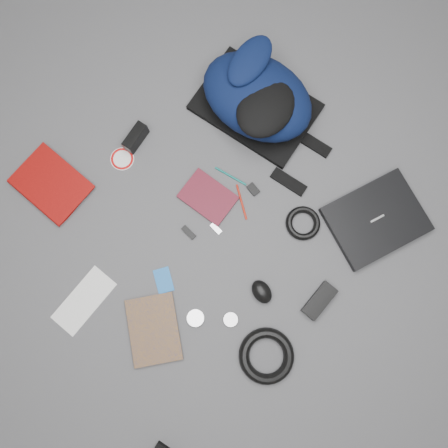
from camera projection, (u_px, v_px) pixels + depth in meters
ground at (224, 225)px, 1.49m from camera, size 4.00×4.00×0.00m
backpack at (257, 97)px, 1.47m from camera, size 0.43×0.52×0.18m
laptop at (376, 219)px, 1.48m from camera, size 0.35×0.29×0.03m
textbook_red at (33, 204)px, 1.49m from camera, size 0.23×0.28×0.03m
comic_book at (129, 334)px, 1.43m from camera, size 0.24×0.27×0.02m
envelope at (84, 301)px, 1.45m from camera, size 0.24×0.15×0.00m
dvd_case at (208, 197)px, 1.50m from camera, size 0.17×0.21×0.01m
compact_camera at (136, 138)px, 1.52m from camera, size 0.11×0.07×0.06m
sticker_disc at (122, 159)px, 1.53m from camera, size 0.09×0.09×0.00m
pen_teal at (231, 176)px, 1.52m from camera, size 0.05×0.12×0.01m
pen_red at (242, 202)px, 1.50m from camera, size 0.06×0.12×0.01m
id_badge at (164, 280)px, 1.46m from camera, size 0.08×0.10×0.00m
usb_black at (189, 232)px, 1.48m from camera, size 0.03×0.06×0.01m
usb_silver at (216, 228)px, 1.49m from camera, size 0.02×0.05×0.01m
key_fob at (253, 189)px, 1.51m from camera, size 0.03×0.04×0.01m
mouse at (262, 292)px, 1.44m from camera, size 0.07×0.09×0.04m
headphone_left at (196, 318)px, 1.44m from camera, size 0.06×0.06×0.01m
headphone_right at (231, 320)px, 1.44m from camera, size 0.06×0.06×0.01m
cable_coil at (303, 223)px, 1.48m from camera, size 0.12×0.12×0.02m
power_brick at (319, 301)px, 1.44m from camera, size 0.14×0.08×0.03m
power_cord_coil at (266, 356)px, 1.41m from camera, size 0.19×0.19×0.03m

